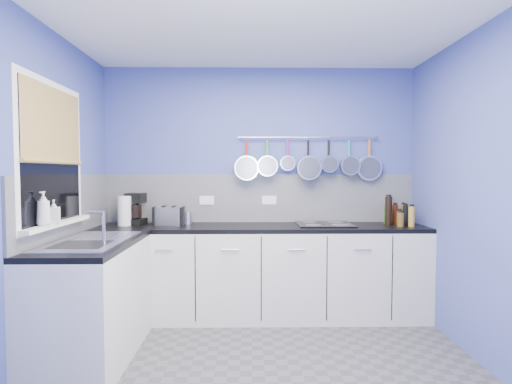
{
  "coord_description": "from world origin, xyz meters",
  "views": [
    {
      "loc": [
        -0.11,
        -2.78,
        1.42
      ],
      "look_at": [
        -0.05,
        0.75,
        1.25
      ],
      "focal_mm": 28.78,
      "sensor_mm": 36.0,
      "label": 1
    }
  ],
  "objects_px": {
    "soap_bottle_b": "(54,211)",
    "hob": "(325,224)",
    "paper_towel": "(124,211)",
    "canister": "(188,218)",
    "toaster": "(169,216)",
    "coffee_maker": "(135,209)",
    "soap_bottle_a": "(43,209)"
  },
  "relations": [
    {
      "from": "soap_bottle_b",
      "to": "hob",
      "type": "height_order",
      "value": "soap_bottle_b"
    },
    {
      "from": "paper_towel",
      "to": "canister",
      "type": "xyz_separation_m",
      "value": [
        0.6,
        0.11,
        -0.08
      ]
    },
    {
      "from": "toaster",
      "to": "canister",
      "type": "distance_m",
      "value": 0.19
    },
    {
      "from": "paper_towel",
      "to": "coffee_maker",
      "type": "height_order",
      "value": "coffee_maker"
    },
    {
      "from": "soap_bottle_a",
      "to": "toaster",
      "type": "relative_size",
      "value": 0.85
    },
    {
      "from": "soap_bottle_a",
      "to": "toaster",
      "type": "height_order",
      "value": "soap_bottle_a"
    },
    {
      "from": "canister",
      "to": "hob",
      "type": "distance_m",
      "value": 1.37
    },
    {
      "from": "toaster",
      "to": "canister",
      "type": "height_order",
      "value": "toaster"
    },
    {
      "from": "paper_towel",
      "to": "hob",
      "type": "bearing_deg",
      "value": 0.61
    },
    {
      "from": "soap_bottle_a",
      "to": "paper_towel",
      "type": "distance_m",
      "value": 1.19
    },
    {
      "from": "coffee_maker",
      "to": "canister",
      "type": "bearing_deg",
      "value": 12.38
    },
    {
      "from": "soap_bottle_a",
      "to": "coffee_maker",
      "type": "xyz_separation_m",
      "value": [
        0.28,
        1.25,
        -0.11
      ]
    },
    {
      "from": "paper_towel",
      "to": "coffee_maker",
      "type": "bearing_deg",
      "value": 45.81
    },
    {
      "from": "soap_bottle_b",
      "to": "hob",
      "type": "distance_m",
      "value": 2.41
    },
    {
      "from": "soap_bottle_a",
      "to": "paper_towel",
      "type": "relative_size",
      "value": 0.83
    },
    {
      "from": "soap_bottle_a",
      "to": "canister",
      "type": "distance_m",
      "value": 1.52
    },
    {
      "from": "soap_bottle_a",
      "to": "hob",
      "type": "bearing_deg",
      "value": 28.63
    },
    {
      "from": "soap_bottle_b",
      "to": "paper_towel",
      "type": "xyz_separation_m",
      "value": [
        0.2,
        1.01,
        -0.09
      ]
    },
    {
      "from": "soap_bottle_a",
      "to": "paper_towel",
      "type": "bearing_deg",
      "value": 80.1
    },
    {
      "from": "soap_bottle_a",
      "to": "soap_bottle_b",
      "type": "bearing_deg",
      "value": 90.0
    },
    {
      "from": "coffee_maker",
      "to": "toaster",
      "type": "height_order",
      "value": "coffee_maker"
    },
    {
      "from": "soap_bottle_b",
      "to": "toaster",
      "type": "xyz_separation_m",
      "value": [
        0.63,
        1.05,
        -0.15
      ]
    },
    {
      "from": "hob",
      "to": "paper_towel",
      "type": "bearing_deg",
      "value": -179.39
    },
    {
      "from": "toaster",
      "to": "hob",
      "type": "height_order",
      "value": "toaster"
    },
    {
      "from": "canister",
      "to": "hob",
      "type": "xyz_separation_m",
      "value": [
        1.37,
        -0.09,
        -0.06
      ]
    },
    {
      "from": "paper_towel",
      "to": "toaster",
      "type": "height_order",
      "value": "paper_towel"
    },
    {
      "from": "coffee_maker",
      "to": "canister",
      "type": "relative_size",
      "value": 2.53
    },
    {
      "from": "soap_bottle_a",
      "to": "soap_bottle_b",
      "type": "height_order",
      "value": "soap_bottle_a"
    },
    {
      "from": "soap_bottle_b",
      "to": "canister",
      "type": "distance_m",
      "value": 1.4
    },
    {
      "from": "canister",
      "to": "paper_towel",
      "type": "bearing_deg",
      "value": -169.32
    },
    {
      "from": "soap_bottle_a",
      "to": "paper_towel",
      "type": "height_order",
      "value": "soap_bottle_a"
    },
    {
      "from": "soap_bottle_a",
      "to": "canister",
      "type": "xyz_separation_m",
      "value": [
        0.8,
        1.28,
        -0.21
      ]
    }
  ]
}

